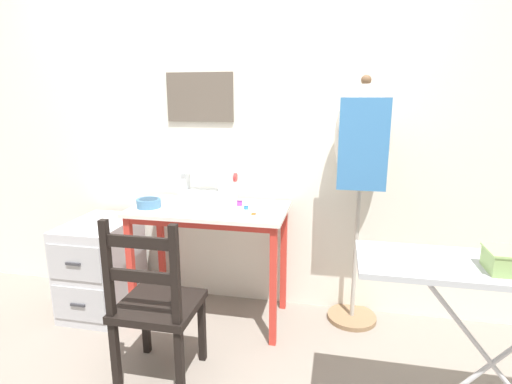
% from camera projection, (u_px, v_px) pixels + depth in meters
% --- Properties ---
extents(ground_plane, '(14.00, 14.00, 0.00)m').
position_uv_depth(ground_plane, '(199.00, 339.00, 2.45)').
color(ground_plane, gray).
extents(wall_back, '(10.00, 0.07, 2.55)m').
position_uv_depth(wall_back, '(222.00, 123.00, 2.71)').
color(wall_back, silver).
rests_on(wall_back, ground_plane).
extents(sewing_table, '(0.98, 0.52, 0.77)m').
position_uv_depth(sewing_table, '(209.00, 225.00, 2.53)').
color(sewing_table, silver).
rests_on(sewing_table, ground_plane).
extents(sewing_machine, '(0.37, 0.16, 0.29)m').
position_uv_depth(sewing_machine, '(211.00, 184.00, 2.61)').
color(sewing_machine, white).
rests_on(sewing_machine, sewing_table).
extents(fabric_bowl, '(0.15, 0.15, 0.05)m').
position_uv_depth(fabric_bowl, '(149.00, 203.00, 2.51)').
color(fabric_bowl, teal).
rests_on(fabric_bowl, sewing_table).
extents(scissors, '(0.15, 0.06, 0.01)m').
position_uv_depth(scissors, '(259.00, 214.00, 2.36)').
color(scissors, silver).
rests_on(scissors, sewing_table).
extents(thread_spool_near_machine, '(0.04, 0.04, 0.04)m').
position_uv_depth(thread_spool_near_machine, '(240.00, 203.00, 2.55)').
color(thread_spool_near_machine, purple).
rests_on(thread_spool_near_machine, sewing_table).
extents(thread_spool_mid_table, '(0.04, 0.04, 0.03)m').
position_uv_depth(thread_spool_mid_table, '(246.00, 207.00, 2.46)').
color(thread_spool_mid_table, '#2875C1').
rests_on(thread_spool_mid_table, sewing_table).
extents(wooden_chair, '(0.40, 0.38, 0.90)m').
position_uv_depth(wooden_chair, '(156.00, 306.00, 2.02)').
color(wooden_chair, black).
rests_on(wooden_chair, ground_plane).
extents(filing_cabinet, '(0.39, 0.57, 0.63)m').
position_uv_depth(filing_cabinet, '(102.00, 266.00, 2.74)').
color(filing_cabinet, '#B7B7BC').
rests_on(filing_cabinet, ground_plane).
extents(dress_form, '(0.33, 0.32, 1.57)m').
position_uv_depth(dress_form, '(362.00, 150.00, 2.40)').
color(dress_form, '#846647').
rests_on(dress_form, ground_plane).
extents(ironing_board, '(1.10, 0.36, 0.83)m').
position_uv_depth(ironing_board, '(505.00, 277.00, 1.52)').
color(ironing_board, '#ADB2B7').
rests_on(ironing_board, ground_plane).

